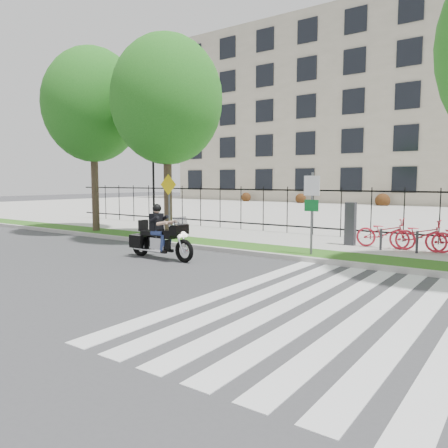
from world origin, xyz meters
The scene contains 13 objects.
ground centered at (0.00, 0.00, 0.00)m, with size 120.00×120.00×0.00m, color #3D3D40.
curb centered at (0.00, 4.10, 0.07)m, with size 60.00×0.20×0.15m, color #ABA8A1.
grass_verge centered at (0.00, 4.95, 0.07)m, with size 60.00×1.50×0.15m, color #285916.
sidewalk centered at (0.00, 7.45, 0.07)m, with size 60.00×3.50×0.15m, color #AFACA3.
plaza centered at (0.00, 25.00, 0.05)m, with size 80.00×34.00×0.10m, color #AFACA3.
crosswalk_stripes centered at (4.83, 0.00, 0.01)m, with size 5.70×8.00×0.01m, color silver, non-canonical shape.
iron_fence centered at (0.00, 9.20, 1.15)m, with size 30.00×0.06×2.00m, color black, non-canonical shape.
lamp_post_left centered at (-12.00, 12.00, 3.21)m, with size 1.06×0.70×4.25m.
street_tree_0 centered at (-8.68, 4.95, 5.72)m, with size 4.36×4.36×8.10m.
street_tree_1 centered at (-4.23, 4.95, 5.48)m, with size 4.30×4.30×7.82m.
sign_pole_regulatory centered at (2.01, 4.58, 1.74)m, with size 0.50×0.09×2.50m.
sign_pole_warning centered at (-3.85, 4.58, 1.74)m, with size 0.78×0.09×2.49m.
motorcycle_rider centered at (-1.78, 1.96, 0.68)m, with size 2.64×0.79×2.04m.
Camera 1 is at (7.53, -7.71, 2.40)m, focal length 35.00 mm.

